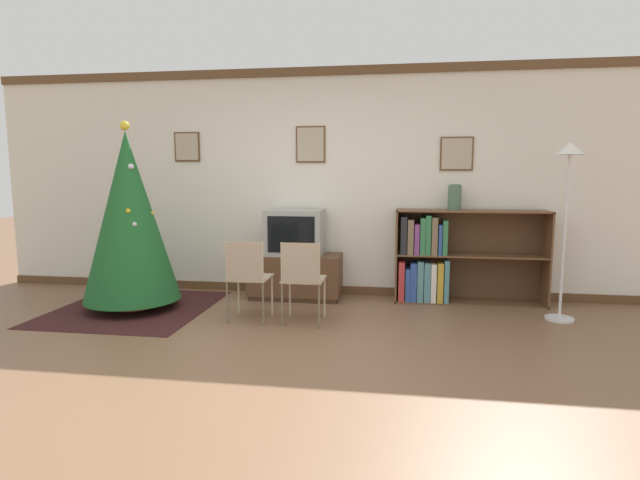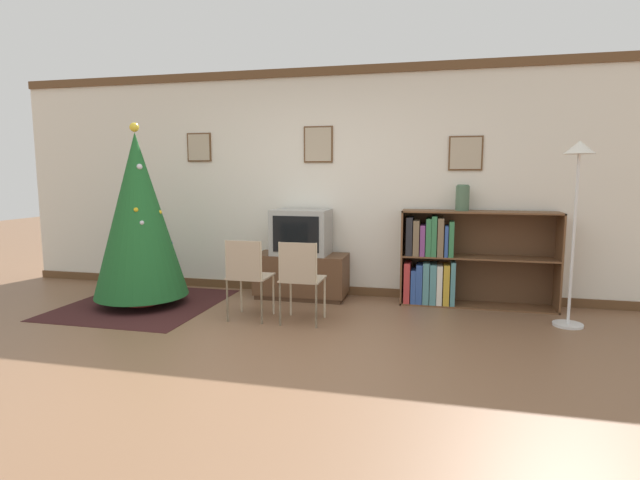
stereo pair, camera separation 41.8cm
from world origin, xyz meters
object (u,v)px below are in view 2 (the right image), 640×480
object	(u,v)px
tv_console	(302,276)
folding_chair_left	(247,274)
folding_chair_right	(300,277)
television	(301,232)
standing_lamp	(577,185)
christmas_tree	(139,216)
vase	(463,197)
bookshelf	(448,261)

from	to	relation	value
tv_console	folding_chair_left	world-z (taller)	folding_chair_left
folding_chair_left	folding_chair_right	bearing A→B (deg)	0.00
television	standing_lamp	distance (m)	2.91
christmas_tree	folding_chair_left	world-z (taller)	christmas_tree
television	vase	size ratio (longest dim) A/B	2.29
christmas_tree	television	distance (m)	1.82
bookshelf	standing_lamp	xyz separation A→B (m)	(1.13, -0.56, 0.86)
television	folding_chair_left	world-z (taller)	television
folding_chair_left	folding_chair_right	distance (m)	0.55
tv_console	folding_chair_right	bearing A→B (deg)	-75.07
folding_chair_right	vase	distance (m)	2.05
christmas_tree	bookshelf	bearing A→B (deg)	13.57
bookshelf	christmas_tree	bearing A→B (deg)	-166.43
television	folding_chair_left	bearing A→B (deg)	-104.97
folding_chair_left	bookshelf	size ratio (longest dim) A/B	0.49
folding_chair_left	vase	bearing A→B (deg)	28.81
television	vase	bearing A→B (deg)	3.83
standing_lamp	television	bearing A→B (deg)	170.15
tv_console	television	distance (m)	0.52
folding_chair_right	standing_lamp	size ratio (longest dim) A/B	0.46
folding_chair_right	standing_lamp	distance (m)	2.74
television	vase	world-z (taller)	vase
christmas_tree	folding_chair_right	size ratio (longest dim) A/B	2.44
christmas_tree	tv_console	xyz separation A→B (m)	(1.66, 0.73, -0.74)
television	vase	xyz separation A→B (m)	(1.81, 0.12, 0.42)
folding_chair_right	standing_lamp	xyz separation A→B (m)	(2.54, 0.54, 0.88)
folding_chair_right	vase	xyz separation A→B (m)	(1.54, 1.15, 0.73)
television	tv_console	bearing A→B (deg)	90.00
christmas_tree	tv_console	bearing A→B (deg)	23.89
folding_chair_left	vase	size ratio (longest dim) A/B	2.86
vase	television	bearing A→B (deg)	-176.17
television	bookshelf	bearing A→B (deg)	2.53
television	standing_lamp	xyz separation A→B (m)	(2.81, -0.49, 0.57)
television	standing_lamp	world-z (taller)	standing_lamp
television	vase	distance (m)	1.86
standing_lamp	christmas_tree	bearing A→B (deg)	-176.89
tv_console	folding_chair_right	world-z (taller)	folding_chair_right
christmas_tree	folding_chair_left	distance (m)	1.51
christmas_tree	television	size ratio (longest dim) A/B	3.05
christmas_tree	vase	size ratio (longest dim) A/B	6.99
tv_console	folding_chair_left	bearing A→B (deg)	-104.93
television	christmas_tree	bearing A→B (deg)	-156.18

